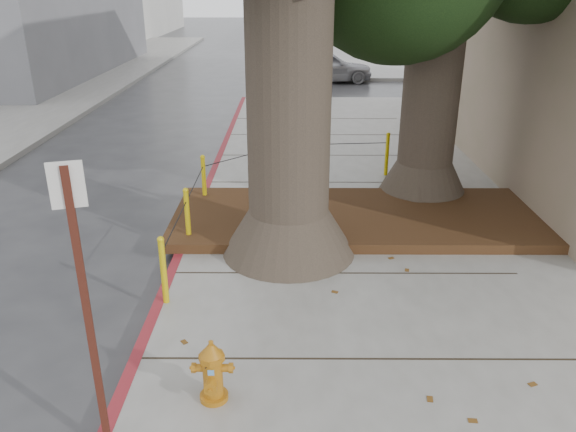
% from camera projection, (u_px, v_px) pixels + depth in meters
% --- Properties ---
extents(ground, '(140.00, 140.00, 0.00)m').
position_uv_depth(ground, '(314.00, 370.00, 6.30)').
color(ground, '#28282B').
rests_on(ground, ground).
extents(sidewalk_far, '(16.00, 20.00, 0.15)m').
position_uv_depth(sidewalk_far, '(394.00, 54.00, 33.94)').
color(sidewalk_far, slate).
rests_on(sidewalk_far, ground).
extents(curb_red, '(0.14, 26.00, 0.16)m').
position_uv_depth(curb_red, '(178.00, 261.00, 8.59)').
color(curb_red, maroon).
rests_on(curb_red, ground).
extents(planter_bed, '(6.40, 2.60, 0.16)m').
position_uv_depth(planter_bed, '(357.00, 217.00, 9.81)').
color(planter_bed, black).
rests_on(planter_bed, sidewalk_main).
extents(bollard_ring, '(3.79, 5.39, 0.95)m').
position_uv_depth(bollard_ring, '(258.00, 185.00, 10.09)').
color(bollard_ring, gold).
rests_on(bollard_ring, sidewalk_main).
extents(fire_hydrant, '(0.36, 0.31, 0.69)m').
position_uv_depth(fire_hydrant, '(212.00, 372.00, 5.52)').
color(fire_hydrant, '#B16912').
rests_on(fire_hydrant, sidewalk_main).
extents(signpost, '(0.26, 0.10, 2.65)m').
position_uv_depth(signpost, '(85.00, 297.00, 4.57)').
color(signpost, '#471911').
rests_on(signpost, sidewalk_main).
extents(car_silver, '(4.12, 2.11, 1.34)m').
position_uv_depth(car_silver, '(326.00, 67.00, 24.27)').
color(car_silver, '#939397').
rests_on(car_silver, ground).
extents(car_red, '(4.05, 1.46, 1.33)m').
position_uv_depth(car_red, '(564.00, 74.00, 22.42)').
color(car_red, maroon).
rests_on(car_red, ground).
extents(car_dark, '(2.23, 4.55, 1.27)m').
position_uv_depth(car_dark, '(16.00, 68.00, 24.18)').
color(car_dark, black).
rests_on(car_dark, ground).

